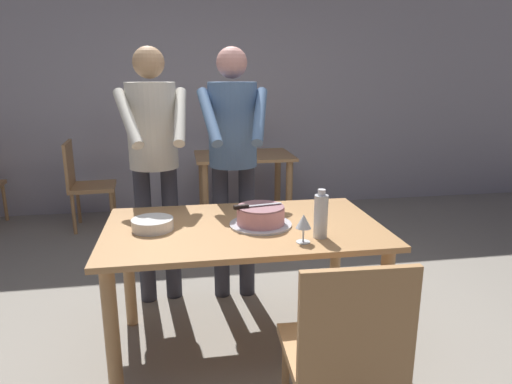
{
  "coord_description": "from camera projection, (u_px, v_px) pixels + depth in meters",
  "views": [
    {
      "loc": [
        -0.32,
        -2.31,
        1.55
      ],
      "look_at": [
        0.09,
        0.14,
        0.9
      ],
      "focal_mm": 31.71,
      "sensor_mm": 36.0,
      "label": 1
    }
  ],
  "objects": [
    {
      "name": "ground_plane",
      "position": [
        244.0,
        346.0,
        2.65
      ],
      "size": [
        14.0,
        14.0,
        0.0
      ],
      "primitive_type": "plane",
      "color": "gray"
    },
    {
      "name": "background_table",
      "position": [
        244.0,
        170.0,
        4.73
      ],
      "size": [
        1.0,
        0.7,
        0.74
      ],
      "color": "tan",
      "rests_on": "ground_plane"
    },
    {
      "name": "person_cutting_cake",
      "position": [
        233.0,
        147.0,
        3.01
      ],
      "size": [
        0.47,
        0.56,
        1.72
      ],
      "color": "#2D2D38",
      "rests_on": "ground_plane"
    },
    {
      "name": "main_dining_table",
      "position": [
        244.0,
        245.0,
        2.49
      ],
      "size": [
        1.49,
        0.89,
        0.75
      ],
      "color": "tan",
      "rests_on": "ground_plane"
    },
    {
      "name": "cake_knife",
      "position": [
        248.0,
        206.0,
        2.41
      ],
      "size": [
        0.27,
        0.07,
        0.02
      ],
      "color": "silver",
      "rests_on": "cake_on_platter"
    },
    {
      "name": "wine_glass_near",
      "position": [
        304.0,
        222.0,
        2.19
      ],
      "size": [
        0.08,
        0.08,
        0.14
      ],
      "color": "silver",
      "rests_on": "main_dining_table"
    },
    {
      "name": "plate_stack",
      "position": [
        153.0,
        224.0,
        2.39
      ],
      "size": [
        0.22,
        0.22,
        0.06
      ],
      "color": "white",
      "rests_on": "main_dining_table"
    },
    {
      "name": "chair_near_side",
      "position": [
        344.0,
        350.0,
        1.79
      ],
      "size": [
        0.46,
        0.46,
        0.9
      ],
      "color": "tan",
      "rests_on": "ground_plane"
    },
    {
      "name": "cake_on_platter",
      "position": [
        261.0,
        216.0,
        2.45
      ],
      "size": [
        0.34,
        0.34,
        0.11
      ],
      "color": "silver",
      "rests_on": "main_dining_table"
    },
    {
      "name": "water_bottle",
      "position": [
        321.0,
        216.0,
        2.26
      ],
      "size": [
        0.07,
        0.07,
        0.25
      ],
      "color": "silver",
      "rests_on": "main_dining_table"
    },
    {
      "name": "back_wall",
      "position": [
        207.0,
        92.0,
        5.15
      ],
      "size": [
        10.0,
        0.12,
        2.7
      ],
      "primitive_type": "cube",
      "color": "#ADA8B2",
      "rests_on": "ground_plane"
    },
    {
      "name": "person_standing_beside",
      "position": [
        154.0,
        149.0,
        2.95
      ],
      "size": [
        0.46,
        0.57,
        1.72
      ],
      "color": "#2D2D38",
      "rests_on": "ground_plane"
    },
    {
      "name": "background_chair_0",
      "position": [
        84.0,
        181.0,
        4.59
      ],
      "size": [
        0.47,
        0.47,
        0.9
      ],
      "color": "tan",
      "rests_on": "ground_plane"
    }
  ]
}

